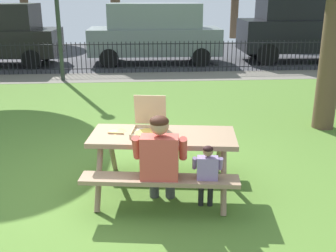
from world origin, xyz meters
name	(u,v)px	position (x,y,z in m)	size (l,w,h in m)	color
ground	(113,137)	(0.00, 1.96, -0.01)	(28.00, 11.91, 0.02)	#547B2F
cobblestone_walkway	(122,77)	(0.00, 7.21, 0.00)	(28.00, 1.40, 0.01)	slate
street_asphalt	(125,55)	(0.00, 11.83, -0.01)	(28.00, 7.84, 0.01)	#38383D
picnic_table_foreground	(163,147)	(0.75, -0.17, 0.60)	(1.98, 1.71, 0.79)	#98795C
pizza_box_open	(149,126)	(0.58, -0.10, 0.86)	(0.47, 0.52, 0.46)	tan
pizza_slice_on_table	(118,131)	(0.18, -0.02, 0.78)	(0.23, 0.27, 0.02)	#E0CB59
adult_at_table	(160,159)	(0.68, -0.67, 0.66)	(0.63, 0.63, 1.19)	#454545
child_at_table	(207,172)	(1.21, -0.77, 0.52)	(0.35, 0.35, 0.86)	black
iron_fence_streetside	(122,57)	(0.00, 7.91, 0.50)	(23.20, 0.03, 0.98)	black
parked_car_center	(155,32)	(1.13, 9.72, 1.10)	(4.63, 2.02, 2.08)	slate
parked_car_right	(306,25)	(6.65, 9.72, 1.31)	(4.77, 2.23, 2.46)	black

